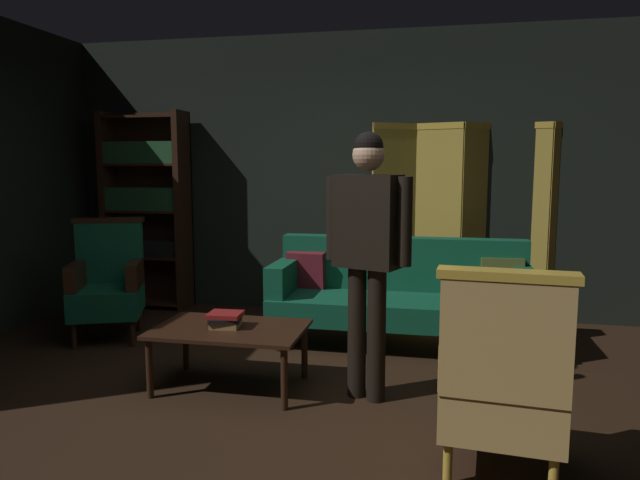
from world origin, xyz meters
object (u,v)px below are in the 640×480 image
object	(u,v)px
book_tan_leather	(226,324)
book_red_leather	(225,315)
coffee_table	(230,334)
book_black_cloth	(225,319)
folding_screen	(480,219)
velvet_couch	(400,291)
armchair_wing_left	(108,282)
armchair_gilt_accent	(502,379)
standing_figure	(368,241)
bookshelf	(147,205)

from	to	relation	value
book_tan_leather	book_red_leather	world-z (taller)	book_red_leather
coffee_table	book_black_cloth	bearing A→B (deg)	178.31
folding_screen	book_black_cloth	xyz separation A→B (m)	(-1.77, -2.16, -0.51)
velvet_couch	book_black_cloth	world-z (taller)	velvet_couch
folding_screen	book_black_cloth	bearing A→B (deg)	-129.44
armchair_wing_left	book_black_cloth	xyz separation A→B (m)	(1.42, -0.87, -0.02)
book_tan_leather	book_red_leather	bearing A→B (deg)	0.00
coffee_table	book_red_leather	world-z (taller)	book_red_leather
book_red_leather	velvet_couch	bearing A→B (deg)	48.80
armchair_gilt_accent	standing_figure	world-z (taller)	standing_figure
folding_screen	armchair_gilt_accent	bearing A→B (deg)	-91.52
book_black_cloth	coffee_table	bearing A→B (deg)	-1.69
velvet_couch	coffee_table	xyz separation A→B (m)	(-1.05, -1.23, -0.08)
standing_figure	book_tan_leather	world-z (taller)	standing_figure
bookshelf	book_red_leather	bearing A→B (deg)	-50.54
armchair_gilt_accent	coffee_table	bearing A→B (deg)	154.62
velvet_couch	book_tan_leather	distance (m)	1.64
book_black_cloth	book_red_leather	size ratio (longest dim) A/B	0.92
armchair_gilt_accent	bookshelf	bearing A→B (deg)	140.22
velvet_couch	book_red_leather	bearing A→B (deg)	-131.20
folding_screen	velvet_couch	world-z (taller)	folding_screen
standing_figure	coffee_table	bearing A→B (deg)	-178.83
armchair_wing_left	book_tan_leather	distance (m)	1.66
bookshelf	standing_figure	size ratio (longest dim) A/B	1.20
coffee_table	armchair_gilt_accent	size ratio (longest dim) A/B	0.96
folding_screen	standing_figure	xyz separation A→B (m)	(-0.83, -2.14, 0.04)
folding_screen	armchair_gilt_accent	distance (m)	2.99
coffee_table	armchair_wing_left	distance (m)	1.69
coffee_table	velvet_couch	bearing A→B (deg)	49.62
coffee_table	standing_figure	bearing A→B (deg)	1.17
bookshelf	book_red_leather	xyz separation A→B (m)	(1.62, -1.97, -0.59)
coffee_table	book_black_cloth	size ratio (longest dim) A/B	4.94
book_black_cloth	velvet_couch	bearing A→B (deg)	48.80
coffee_table	book_red_leather	size ratio (longest dim) A/B	4.57
coffee_table	armchair_gilt_accent	xyz separation A→B (m)	(1.67, -0.79, 0.12)
bookshelf	armchair_gilt_accent	distance (m)	4.36
bookshelf	standing_figure	bearing A→B (deg)	-37.23
bookshelf	coffee_table	xyz separation A→B (m)	(1.65, -1.97, -0.72)
bookshelf	armchair_gilt_accent	bearing A→B (deg)	-39.78
armchair_gilt_accent	book_black_cloth	distance (m)	1.87
armchair_wing_left	coffee_table	bearing A→B (deg)	-31.12
book_tan_leather	velvet_couch	bearing A→B (deg)	48.80
armchair_gilt_accent	book_red_leather	xyz separation A→B (m)	(-1.70, 0.79, 0.01)
armchair_wing_left	book_red_leather	xyz separation A→B (m)	(1.42, -0.87, 0.01)
folding_screen	armchair_wing_left	world-z (taller)	folding_screen
bookshelf	armchair_wing_left	distance (m)	1.27
folding_screen	standing_figure	size ratio (longest dim) A/B	1.20
armchair_gilt_accent	standing_figure	distance (m)	1.22
folding_screen	book_tan_leather	xyz separation A→B (m)	(-1.77, -2.16, -0.55)
book_tan_leather	book_red_leather	distance (m)	0.07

